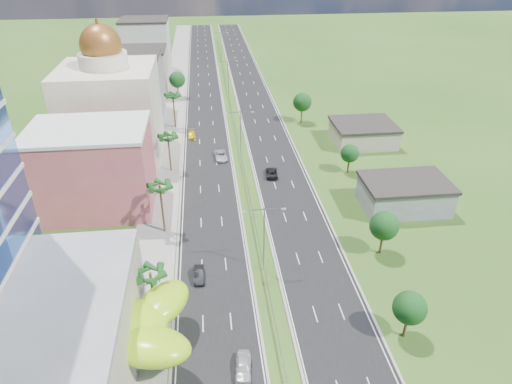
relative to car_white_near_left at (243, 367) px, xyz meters
name	(u,v)px	position (x,y,z in m)	size (l,w,h in m)	color
ground	(273,318)	(4.73, 8.03, -0.80)	(500.00, 500.00, 0.00)	#2D5119
road_left	(205,102)	(-2.77, 98.03, -0.78)	(11.00, 260.00, 0.04)	black
road_right	(254,100)	(12.23, 98.03, -0.78)	(11.00, 260.00, 0.04)	black
sidewalk_left	(173,103)	(-12.27, 98.03, -0.74)	(7.00, 260.00, 0.12)	gray
median_guardrail	(234,120)	(4.73, 80.02, -0.18)	(0.10, 216.06, 0.76)	gray
streetlight_median_b	(264,233)	(4.73, 18.03, 5.95)	(6.04, 0.25, 11.00)	gray
streetlight_median_c	(241,129)	(4.73, 58.03, 5.95)	(6.04, 0.25, 11.00)	gray
streetlight_median_d	(228,74)	(4.73, 103.03, 5.95)	(6.04, 0.25, 11.00)	gray
streetlight_median_e	(221,43)	(4.73, 148.03, 5.95)	(6.04, 0.25, 11.00)	gray
lime_canopy	(109,326)	(-15.27, 4.03, 4.19)	(18.00, 15.00, 7.40)	#9AD715
pink_shophouse	(94,170)	(-23.27, 40.03, 6.70)	(20.00, 15.00, 15.00)	#BE4E5D
domed_building	(111,107)	(-23.27, 63.03, 10.55)	(20.00, 20.00, 28.70)	beige
midrise_grey	(131,88)	(-22.27, 88.03, 7.20)	(16.00, 15.00, 16.00)	gray
midrise_beige	(141,72)	(-22.27, 110.03, 5.70)	(16.00, 15.00, 13.00)	#A59D88
midrise_white	(147,47)	(-22.27, 133.03, 8.20)	(16.00, 15.00, 18.00)	silver
shed_near	(404,196)	(32.73, 33.03, 1.70)	(15.00, 10.00, 5.00)	gray
shed_far	(363,134)	(34.73, 63.03, 1.40)	(14.00, 12.00, 4.40)	#A59D88
palm_tree_b	(150,275)	(-10.77, 10.03, 6.26)	(3.60, 3.60, 8.10)	#47301C
palm_tree_c	(160,188)	(-10.77, 30.03, 7.70)	(3.60, 3.60, 9.60)	#47301C
palm_tree_d	(168,138)	(-10.77, 53.03, 6.74)	(3.60, 3.60, 8.60)	#47301C
palm_tree_e	(173,97)	(-10.77, 78.03, 7.51)	(3.60, 3.60, 9.40)	#47301C
leafy_tree_lfar	(177,80)	(-10.77, 103.03, 4.78)	(4.90, 4.90, 8.05)	#47301C
leafy_tree_ra	(410,308)	(20.73, 3.03, 3.97)	(4.20, 4.20, 6.90)	#47301C
leafy_tree_rb	(384,226)	(23.73, 20.03, 4.38)	(4.55, 4.55, 7.47)	#47301C
leafy_tree_rc	(350,154)	(26.73, 48.03, 3.57)	(3.85, 3.85, 6.33)	#47301C
leafy_tree_rd	(302,102)	(22.73, 78.03, 4.78)	(4.90, 4.90, 8.05)	#47301C
car_white_near_left	(243,367)	(0.00, 0.00, 0.00)	(1.80, 4.47, 1.52)	silver
car_dark_left	(199,274)	(-5.04, 17.13, -0.07)	(1.47, 4.21, 1.39)	black
car_silver_mid_left	(221,156)	(0.11, 57.74, 0.00)	(2.54, 5.52, 1.53)	#B5B7BD
car_yellow_far_left	(192,135)	(-6.44, 70.89, -0.07)	(1.93, 4.75, 1.38)	gold
car_dark_far_right	(272,173)	(10.34, 48.28, -0.06)	(2.34, 5.08, 1.41)	black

